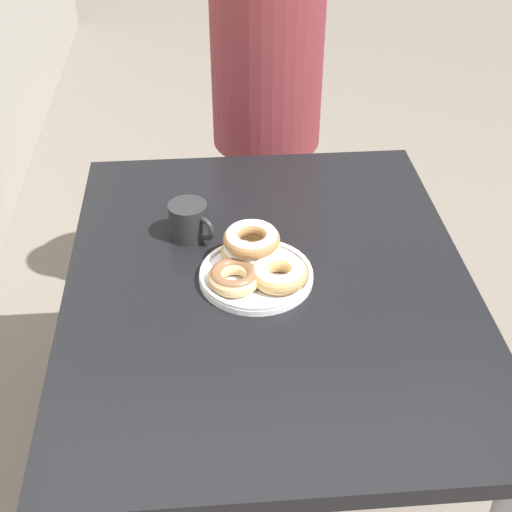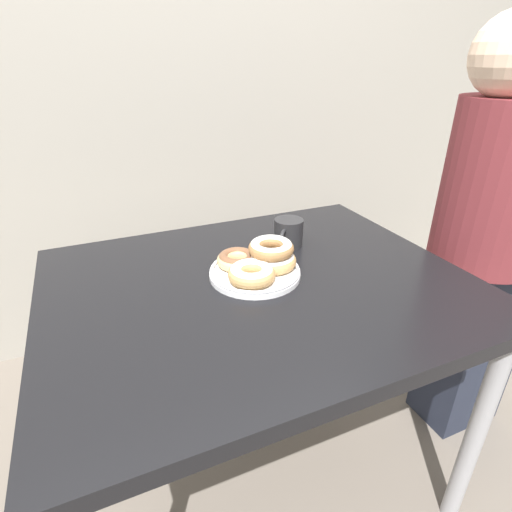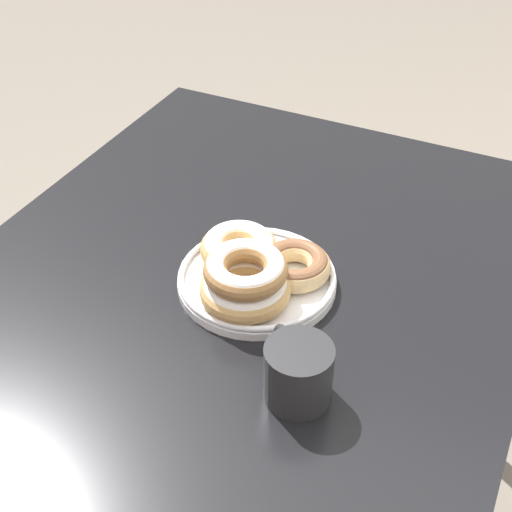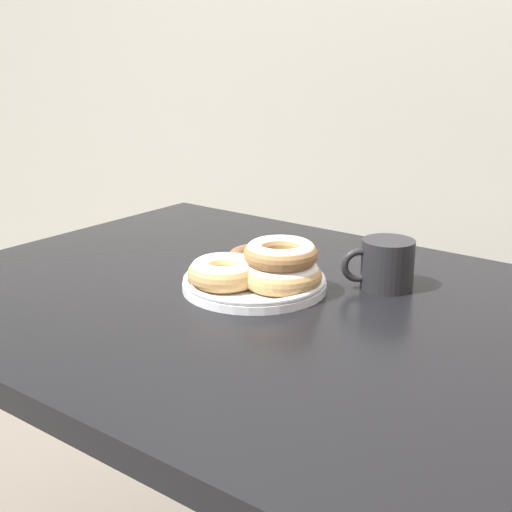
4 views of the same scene
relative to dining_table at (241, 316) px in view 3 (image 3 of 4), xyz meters
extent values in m
cube|color=black|center=(0.00, 0.00, 0.06)|extent=(1.11, 0.88, 0.04)
cylinder|color=#99999E|center=(-0.49, -0.38, -0.32)|extent=(0.05, 0.05, 0.72)
cylinder|color=#99999E|center=(-0.49, 0.38, -0.32)|extent=(0.05, 0.05, 0.72)
cylinder|color=white|center=(0.00, 0.03, 0.09)|extent=(0.25, 0.25, 0.01)
torus|color=white|center=(0.00, 0.03, 0.10)|extent=(0.25, 0.25, 0.01)
torus|color=tan|center=(0.05, 0.03, 0.11)|extent=(0.14, 0.14, 0.04)
torus|color=white|center=(0.05, 0.03, 0.12)|extent=(0.13, 0.13, 0.03)
torus|color=#D6B27A|center=(-0.03, 0.08, 0.11)|extent=(0.16, 0.16, 0.04)
torus|color=brown|center=(-0.03, 0.08, 0.12)|extent=(0.15, 0.15, 0.03)
torus|color=tan|center=(-0.03, -0.02, 0.11)|extent=(0.16, 0.16, 0.04)
torus|color=white|center=(-0.03, -0.02, 0.12)|extent=(0.15, 0.15, 0.03)
torus|color=#9E7042|center=(0.05, 0.03, 0.15)|extent=(0.13, 0.13, 0.04)
torus|color=white|center=(0.05, 0.03, 0.16)|extent=(0.13, 0.13, 0.03)
cylinder|color=#232326|center=(0.18, 0.17, 0.12)|extent=(0.09, 0.09, 0.09)
cylinder|color=#382114|center=(0.18, 0.17, 0.16)|extent=(0.07, 0.07, 0.00)
torus|color=#232326|center=(0.14, 0.14, 0.12)|extent=(0.05, 0.05, 0.06)
camera|label=1|loc=(-1.21, 0.13, 1.04)|focal=50.00mm
camera|label=2|loc=(-0.38, -0.85, 0.61)|focal=28.00mm
camera|label=3|loc=(0.76, 0.39, 0.81)|focal=50.00mm
camera|label=4|loc=(0.71, -0.88, 0.50)|focal=50.00mm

